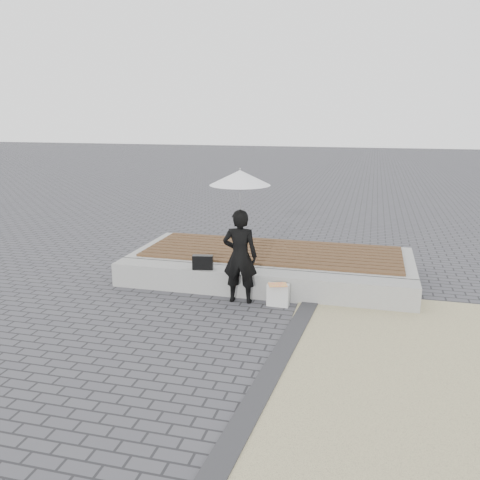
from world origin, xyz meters
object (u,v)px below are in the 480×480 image
woman (240,256)px  parasol (240,178)px  canvas_tote (278,295)px  seating_ledge (258,283)px  handbag (203,262)px

woman → parasol: (0.00, 0.00, 1.22)m
woman → canvas_tote: woman is taller
seating_ledge → canvas_tote: (0.41, -0.39, -0.02)m
woman → parasol: parasol is taller
parasol → canvas_tote: (0.61, -0.03, -1.78)m
handbag → canvas_tote: handbag is taller
canvas_tote → woman: bearing=180.0°
canvas_tote → parasol: bearing=180.0°
seating_ledge → canvas_tote: seating_ledge is taller
seating_ledge → parasol: 1.80m
canvas_tote → seating_ledge: bearing=138.5°
seating_ledge → woman: (-0.21, -0.37, 0.54)m
seating_ledge → woman: size_ratio=3.38×
parasol → canvas_tote: 1.88m
parasol → woman: bearing=0.0°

